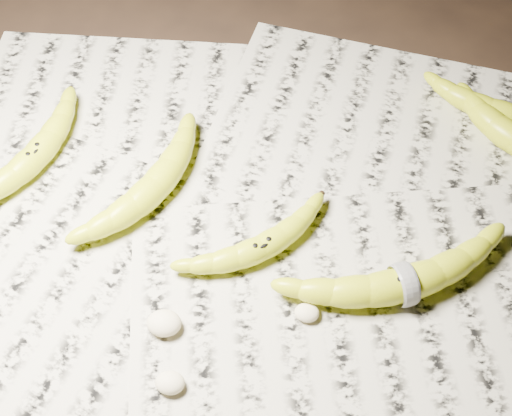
# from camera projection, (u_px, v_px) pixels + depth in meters

# --- Properties ---
(ground) EXTENTS (3.00, 3.00, 0.00)m
(ground) POSITION_uv_depth(u_px,v_px,m) (235.00, 247.00, 0.84)
(ground) COLOR black
(ground) RESTS_ON ground
(newspaper_patch) EXTENTS (0.90, 0.70, 0.01)m
(newspaper_patch) POSITION_uv_depth(u_px,v_px,m) (262.00, 232.00, 0.85)
(newspaper_patch) COLOR #BEB9A3
(newspaper_patch) RESTS_ON ground
(banana_left_a) EXTENTS (0.13, 0.21, 0.04)m
(banana_left_a) POSITION_uv_depth(u_px,v_px,m) (34.00, 155.00, 0.89)
(banana_left_a) COLOR #D1E21C
(banana_left_a) RESTS_ON newspaper_patch
(banana_left_b) EXTENTS (0.15, 0.21, 0.04)m
(banana_left_b) POSITION_uv_depth(u_px,v_px,m) (154.00, 185.00, 0.86)
(banana_left_b) COLOR #D1E21C
(banana_left_b) RESTS_ON newspaper_patch
(banana_center) EXTENTS (0.17, 0.14, 0.03)m
(banana_center) POSITION_uv_depth(u_px,v_px,m) (261.00, 246.00, 0.82)
(banana_center) COLOR #D1E21C
(banana_center) RESTS_ON newspaper_patch
(banana_taped) EXTENTS (0.25, 0.15, 0.04)m
(banana_taped) POSITION_uv_depth(u_px,v_px,m) (404.00, 283.00, 0.78)
(banana_taped) COLOR #D1E21C
(banana_taped) RESTS_ON newspaper_patch
(banana_upper_a) EXTENTS (0.18, 0.10, 0.03)m
(banana_upper_a) POSITION_uv_depth(u_px,v_px,m) (491.00, 107.00, 0.94)
(banana_upper_a) COLOR #D1E21C
(banana_upper_a) RESTS_ON newspaper_patch
(measuring_tape) EXTENTS (0.02, 0.05, 0.05)m
(measuring_tape) POSITION_uv_depth(u_px,v_px,m) (404.00, 283.00, 0.78)
(measuring_tape) COLOR white
(measuring_tape) RESTS_ON newspaper_patch
(flesh_chunk_a) EXTENTS (0.04, 0.03, 0.02)m
(flesh_chunk_a) POSITION_uv_depth(u_px,v_px,m) (164.00, 321.00, 0.77)
(flesh_chunk_a) COLOR beige
(flesh_chunk_a) RESTS_ON newspaper_patch
(flesh_chunk_b) EXTENTS (0.03, 0.03, 0.02)m
(flesh_chunk_b) POSITION_uv_depth(u_px,v_px,m) (170.00, 381.00, 0.73)
(flesh_chunk_b) COLOR beige
(flesh_chunk_b) RESTS_ON newspaper_patch
(flesh_chunk_c) EXTENTS (0.03, 0.02, 0.02)m
(flesh_chunk_c) POSITION_uv_depth(u_px,v_px,m) (307.00, 311.00, 0.78)
(flesh_chunk_c) COLOR beige
(flesh_chunk_c) RESTS_ON newspaper_patch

